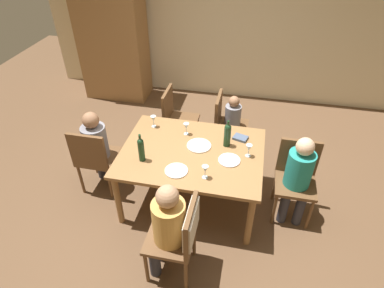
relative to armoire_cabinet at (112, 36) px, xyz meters
name	(u,v)px	position (x,y,z in m)	size (l,w,h in m)	color
ground_plane	(192,197)	(1.89, -2.35, -1.10)	(10.00, 10.00, 0.00)	brown
rear_room_partition	(227,20)	(1.89, 0.45, 0.25)	(6.40, 0.12, 2.70)	beige
armoire_cabinet	(112,36)	(0.00, 0.00, 0.00)	(1.18, 0.62, 2.18)	olive
dining_table	(192,156)	(1.89, -2.35, -0.44)	(1.57, 1.20, 0.74)	olive
chair_right_end	(296,174)	(3.05, -2.26, -0.56)	(0.44, 0.44, 0.92)	brown
chair_left_end	(95,156)	(0.72, -2.44, -0.56)	(0.44, 0.44, 0.92)	brown
chair_near	(183,232)	(2.01, -3.33, -0.50)	(0.46, 0.44, 0.92)	brown
chair_far_right	(226,122)	(2.15, -1.37, -0.56)	(0.44, 0.44, 0.92)	brown
chair_far_left	(176,116)	(1.45, -1.37, -0.56)	(0.44, 0.44, 0.92)	brown
person_woman_host	(298,175)	(3.05, -2.37, -0.47)	(0.28, 0.33, 1.08)	#33333D
person_man_bearded	(97,144)	(0.72, -2.32, -0.46)	(0.28, 0.33, 1.09)	#33333D
person_man_guest	(167,225)	(1.86, -3.33, -0.45)	(0.35, 0.30, 1.12)	#33333D
person_child_small	(234,121)	(2.26, -1.37, -0.54)	(0.25, 0.22, 0.94)	#33333D
wine_bottle_tall_green	(141,149)	(1.40, -2.61, -0.21)	(0.07, 0.07, 0.33)	#19381E
wine_bottle_dark_red	(227,134)	(2.25, -2.16, -0.21)	(0.08, 0.08, 0.33)	#19381E
wine_glass_near_left	(249,148)	(2.50, -2.30, -0.25)	(0.07, 0.07, 0.15)	silver
wine_glass_centre	(153,119)	(1.33, -1.97, -0.25)	(0.07, 0.07, 0.15)	silver
wine_glass_near_right	(205,170)	(2.10, -2.74, -0.25)	(0.07, 0.07, 0.15)	silver
wine_glass_far	(186,126)	(1.75, -2.04, -0.25)	(0.07, 0.07, 0.15)	silver
dinner_plate_host	(229,160)	(2.31, -2.43, -0.35)	(0.24, 0.24, 0.01)	white
dinner_plate_guest_left	(199,146)	(1.94, -2.24, -0.35)	(0.28, 0.28, 0.01)	silver
dinner_plate_guest_right	(176,171)	(1.80, -2.71, -0.35)	(0.24, 0.24, 0.01)	silver
folded_napkin	(240,138)	(2.39, -2.01, -0.34)	(0.16, 0.12, 0.03)	#4C5B75
handbag	(206,144)	(1.88, -1.37, -0.99)	(0.28, 0.12, 0.22)	brown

